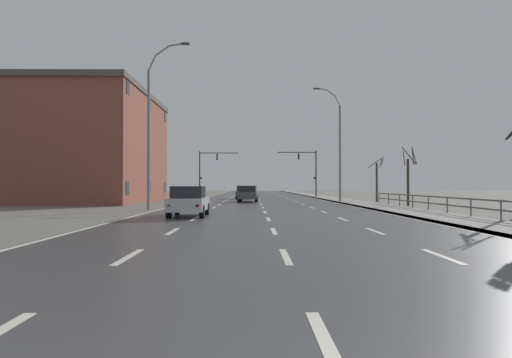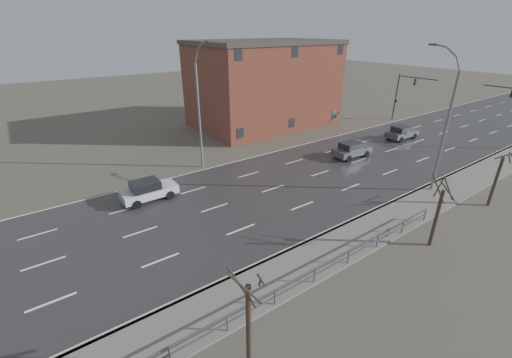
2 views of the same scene
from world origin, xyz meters
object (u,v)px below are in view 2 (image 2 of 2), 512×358
Objects in this scene: street_lamp_left_bank at (200,110)px; street_lamp_midground at (444,125)px; traffic_signal_left at (403,91)px; car_distant at (352,150)px; car_far_right at (402,132)px; car_far_left at (148,190)px; brick_building at (263,84)px.

street_lamp_midground is at bearing 40.47° from street_lamp_left_bank.
car_distant is (5.78, -17.07, -3.32)m from traffic_signal_left.
street_lamp_left_bank is (-14.85, -12.67, 0.06)m from street_lamp_midground.
car_far_right is 9.62m from car_distant.
traffic_signal_left is 18.32m from car_distant.
brick_building is (-12.62, 20.17, 4.51)m from car_far_left.
street_lamp_midground reaches higher than car_far_right.
street_lamp_left_bank is at bearing 117.61° from car_far_left.
street_lamp_left_bank reaches higher than car_far_left.
street_lamp_left_bank is 16.61m from brick_building.
street_lamp_midground reaches higher than car_distant.
street_lamp_left_bank is 2.65× the size of car_distant.
car_distant is 0.24× the size of brick_building.
brick_building is (-14.92, -9.18, 4.51)m from car_far_right.
brick_building is at bearing 121.49° from car_far_left.
car_far_right is 0.23× the size of brick_building.
car_far_left is at bearing -57.97° from brick_building.
street_lamp_left_bank is at bearing -56.29° from brick_building.
traffic_signal_left is 1.52× the size of car_far_left.
car_far_left is at bearing -95.25° from car_distant.
car_far_right is at bearing 31.60° from brick_building.
brick_building reaches higher than car_distant.
traffic_signal_left is 9.69m from car_far_right.
street_lamp_midground is 2.66× the size of car_far_left.
street_lamp_midground is at bearing -46.05° from car_far_right.
car_distant is at bearing 175.13° from street_lamp_midground.
car_distant is 16.13m from brick_building.
brick_building reaches higher than traffic_signal_left.
car_far_left is 24.22m from brick_building.
street_lamp_midground is at bearing -1.87° from car_distant.
car_far_right is at bearing 131.51° from street_lamp_midground.
traffic_signal_left is at bearing 59.76° from brick_building.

